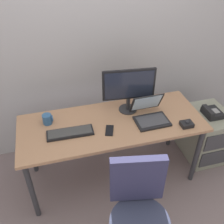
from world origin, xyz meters
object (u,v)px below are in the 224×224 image
at_px(desk_phone, 212,113).
at_px(keyboard, 70,133).
at_px(file_cabinet, 205,134).
at_px(laptop, 150,114).
at_px(trackball_mouse, 187,124).
at_px(coffee_mug, 47,119).
at_px(monitor_main, 129,87).
at_px(office_chair, 138,220).
at_px(cell_phone, 109,130).

bearing_deg(desk_phone, keyboard, -176.81).
xyz_separation_m(file_cabinet, laptop, (-0.75, -0.08, 0.50)).
relative_size(desk_phone, keyboard, 0.48).
xyz_separation_m(trackball_mouse, coffee_mug, (-1.22, 0.38, 0.02)).
bearing_deg(monitor_main, desk_phone, -7.94).
relative_size(laptop, coffee_mug, 3.36).
height_order(monitor_main, trackball_mouse, monitor_main).
height_order(office_chair, monitor_main, monitor_main).
xyz_separation_m(desk_phone, trackball_mouse, (-0.46, -0.26, 0.14)).
distance_m(laptop, cell_phone, 0.42).
bearing_deg(office_chair, cell_phone, 92.33).
bearing_deg(cell_phone, coffee_mug, 172.53).
xyz_separation_m(office_chair, trackball_mouse, (0.67, 0.60, 0.32)).
distance_m(desk_phone, coffee_mug, 1.70).
bearing_deg(file_cabinet, cell_phone, -172.55).
height_order(file_cabinet, coffee_mug, coffee_mug).
height_order(keyboard, laptop, laptop).
distance_m(file_cabinet, desk_phone, 0.33).
xyz_separation_m(keyboard, cell_phone, (0.35, -0.05, -0.01)).
distance_m(keyboard, trackball_mouse, 1.06).
distance_m(monitor_main, trackball_mouse, 0.63).
bearing_deg(trackball_mouse, desk_phone, 29.01).
height_order(desk_phone, keyboard, keyboard).
bearing_deg(coffee_mug, cell_phone, -26.10).
height_order(laptop, trackball_mouse, laptop).
relative_size(keyboard, laptop, 1.29).
height_order(file_cabinet, cell_phone, cell_phone).
bearing_deg(cell_phone, laptop, 28.54).
bearing_deg(monitor_main, coffee_mug, -179.57).
xyz_separation_m(coffee_mug, cell_phone, (0.52, -0.26, -0.04)).
height_order(office_chair, keyboard, office_chair).
height_order(monitor_main, coffee_mug, monitor_main).
height_order(desk_phone, office_chair, office_chair).
distance_m(monitor_main, keyboard, 0.69).
relative_size(file_cabinet, trackball_mouse, 5.28).
distance_m(desk_phone, monitor_main, 0.99).
distance_m(office_chair, laptop, 0.95).
relative_size(coffee_mug, cell_phone, 0.67).
relative_size(desk_phone, coffee_mug, 2.09).
height_order(laptop, cell_phone, laptop).
xyz_separation_m(office_chair, monitor_main, (0.23, 0.98, 0.55)).
bearing_deg(laptop, file_cabinet, 6.08).
xyz_separation_m(file_cabinet, trackball_mouse, (-0.47, -0.27, 0.47)).
distance_m(office_chair, coffee_mug, 1.17).
relative_size(file_cabinet, laptop, 1.81).
distance_m(laptop, coffee_mug, 0.96).
bearing_deg(monitor_main, laptop, -50.58).
xyz_separation_m(laptop, coffee_mug, (-0.94, 0.18, -0.00)).
relative_size(desk_phone, laptop, 0.62).
relative_size(file_cabinet, coffee_mug, 6.08).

